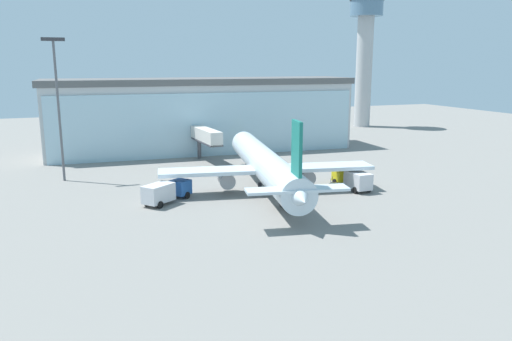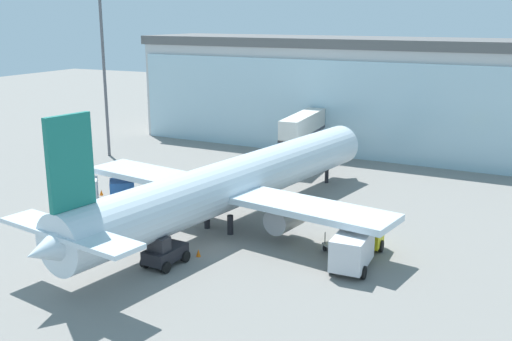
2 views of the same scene
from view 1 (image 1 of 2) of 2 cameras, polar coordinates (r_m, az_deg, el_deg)
ground at (r=64.47m, az=3.27°, el=-3.41°), size 240.00×240.00×0.00m
terminal_building at (r=100.71m, az=-6.10°, el=6.35°), size 60.88×16.34×14.39m
jet_bridge at (r=88.58m, az=-5.73°, el=3.88°), size 2.89×11.30×6.00m
control_tower at (r=142.10m, az=12.34°, el=13.54°), size 9.13×9.13×34.17m
apron_light_mast at (r=78.67m, az=-21.71°, el=7.62°), size 3.20×0.40×20.87m
airplane at (r=68.77m, az=1.09°, el=0.68°), size 29.46×40.06×11.48m
catering_truck at (r=63.94m, az=-10.27°, el=-2.36°), size 7.11×6.23×2.65m
fuel_truck at (r=71.12m, az=10.99°, el=-0.91°), size 2.63×7.35×2.65m
baggage_cart at (r=71.48m, az=9.51°, el=-1.59°), size 3.19×3.00×1.50m
pushback_tug at (r=60.33m, az=4.16°, el=-3.56°), size 2.40×3.34×2.30m
safety_cone_nose at (r=63.16m, az=4.34°, el=-3.50°), size 0.36×0.36×0.55m
safety_cone_wingtip at (r=67.14m, az=-12.06°, el=-2.79°), size 0.36×0.36×0.55m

